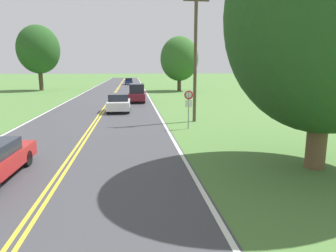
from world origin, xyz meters
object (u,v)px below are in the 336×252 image
at_px(tree_behind_sign, 38,50).
at_px(car_white_sedan_mid_near, 119,103).
at_px(car_dark_blue_hatchback_receding, 129,81).
at_px(tree_left_verge, 179,59).
at_px(tree_mid_treeline, 329,15).
at_px(traffic_sign, 189,100).
at_px(car_maroon_van_mid_far, 137,93).

xyz_separation_m(tree_behind_sign, car_white_sedan_mid_near, (14.39, -27.22, -6.07)).
height_order(car_white_sedan_mid_near, car_dark_blue_hatchback_receding, car_white_sedan_mid_near).
relative_size(tree_left_verge, car_dark_blue_hatchback_receding, 2.58).
bearing_deg(car_white_sedan_mid_near, tree_mid_treeline, 27.55).
height_order(tree_behind_sign, car_dark_blue_hatchback_receding, tree_behind_sign).
xyz_separation_m(tree_left_verge, car_white_sedan_mid_near, (-9.14, -23.49, -4.52)).
height_order(tree_behind_sign, tree_mid_treeline, tree_behind_sign).
bearing_deg(traffic_sign, tree_left_verge, 82.21).
bearing_deg(tree_left_verge, car_maroon_van_mid_far, -114.63).
bearing_deg(car_white_sedan_mid_near, tree_left_verge, 159.35).
bearing_deg(car_maroon_van_mid_far, tree_mid_treeline, 17.06).
bearing_deg(car_dark_blue_hatchback_receding, traffic_sign, 3.61).
bearing_deg(car_white_sedan_mid_near, tree_behind_sign, -151.52).
bearing_deg(traffic_sign, tree_mid_treeline, -66.31).
relative_size(tree_mid_treeline, car_white_sedan_mid_near, 2.55).
bearing_deg(tree_left_verge, traffic_sign, -97.79).
bearing_deg(car_maroon_van_mid_far, tree_left_verge, 156.92).
relative_size(tree_left_verge, car_maroon_van_mid_far, 2.13).
distance_m(car_maroon_van_mid_far, car_dark_blue_hatchback_receding, 36.37).
height_order(traffic_sign, tree_behind_sign, tree_behind_sign).
relative_size(traffic_sign, car_white_sedan_mid_near, 0.63).
xyz_separation_m(traffic_sign, car_dark_blue_hatchback_receding, (-4.37, 52.02, -1.07)).
height_order(tree_left_verge, tree_behind_sign, tree_behind_sign).
distance_m(tree_behind_sign, tree_mid_treeline, 49.24).
xyz_separation_m(tree_mid_treeline, car_maroon_van_mid_far, (-6.60, 23.80, -4.69)).
relative_size(car_white_sedan_mid_near, car_dark_blue_hatchback_receding, 1.14).
relative_size(traffic_sign, tree_mid_treeline, 0.25).
bearing_deg(tree_mid_treeline, car_white_sedan_mid_near, 116.94).
bearing_deg(car_maroon_van_mid_far, car_white_sedan_mid_near, -11.80).
bearing_deg(tree_behind_sign, car_white_sedan_mid_near, -62.14).
xyz_separation_m(traffic_sign, tree_behind_sign, (-19.18, 35.53, 5.00)).
bearing_deg(traffic_sign, tree_behind_sign, 118.36).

